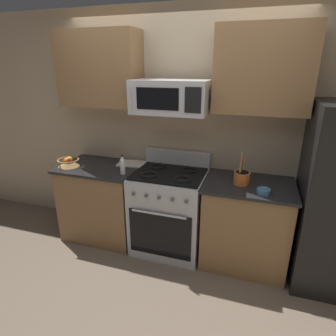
{
  "coord_description": "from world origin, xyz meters",
  "views": [
    {
      "loc": [
        0.84,
        -1.98,
        2.01
      ],
      "look_at": [
        0.02,
        0.54,
        1.03
      ],
      "focal_mm": 30.02,
      "sensor_mm": 36.0,
      "label": 1
    }
  ],
  "objects_px": {
    "microwave": "(171,97)",
    "bottle_vinegar": "(123,165)",
    "fruit_basket": "(68,162)",
    "apple_loose": "(67,162)",
    "prep_bowl": "(263,191)",
    "utensil_crock": "(242,177)",
    "range_oven": "(170,210)",
    "cutting_board": "(132,163)"
  },
  "relations": [
    {
      "from": "microwave",
      "to": "bottle_vinegar",
      "type": "bearing_deg",
      "value": -160.44
    },
    {
      "from": "microwave",
      "to": "fruit_basket",
      "type": "xyz_separation_m",
      "value": [
        -1.18,
        -0.14,
        -0.75
      ]
    },
    {
      "from": "apple_loose",
      "to": "prep_bowl",
      "type": "xyz_separation_m",
      "value": [
        2.18,
        -0.11,
        -0.01
      ]
    },
    {
      "from": "prep_bowl",
      "to": "utensil_crock",
      "type": "bearing_deg",
      "value": 140.97
    },
    {
      "from": "microwave",
      "to": "fruit_basket",
      "type": "relative_size",
      "value": 3.07
    },
    {
      "from": "bottle_vinegar",
      "to": "prep_bowl",
      "type": "height_order",
      "value": "bottle_vinegar"
    },
    {
      "from": "fruit_basket",
      "to": "prep_bowl",
      "type": "bearing_deg",
      "value": -2.12
    },
    {
      "from": "microwave",
      "to": "apple_loose",
      "type": "height_order",
      "value": "microwave"
    },
    {
      "from": "microwave",
      "to": "bottle_vinegar",
      "type": "distance_m",
      "value": 0.87
    },
    {
      "from": "range_oven",
      "to": "utensil_crock",
      "type": "distance_m",
      "value": 0.9
    },
    {
      "from": "fruit_basket",
      "to": "bottle_vinegar",
      "type": "relative_size",
      "value": 1.15
    },
    {
      "from": "cutting_board",
      "to": "bottle_vinegar",
      "type": "distance_m",
      "value": 0.33
    },
    {
      "from": "apple_loose",
      "to": "cutting_board",
      "type": "relative_size",
      "value": 0.24
    },
    {
      "from": "range_oven",
      "to": "microwave",
      "type": "relative_size",
      "value": 1.46
    },
    {
      "from": "range_oven",
      "to": "prep_bowl",
      "type": "relative_size",
      "value": 8.88
    },
    {
      "from": "range_oven",
      "to": "cutting_board",
      "type": "distance_m",
      "value": 0.7
    },
    {
      "from": "apple_loose",
      "to": "utensil_crock",
      "type": "bearing_deg",
      "value": 1.71
    },
    {
      "from": "utensil_crock",
      "to": "apple_loose",
      "type": "relative_size",
      "value": 4.01
    },
    {
      "from": "utensil_crock",
      "to": "fruit_basket",
      "type": "distance_m",
      "value": 1.93
    },
    {
      "from": "cutting_board",
      "to": "microwave",
      "type": "bearing_deg",
      "value": -15.7
    },
    {
      "from": "range_oven",
      "to": "apple_loose",
      "type": "relative_size",
      "value": 13.81
    },
    {
      "from": "fruit_basket",
      "to": "cutting_board",
      "type": "bearing_deg",
      "value": 23.3
    },
    {
      "from": "microwave",
      "to": "bottle_vinegar",
      "type": "xyz_separation_m",
      "value": [
        -0.48,
        -0.17,
        -0.71
      ]
    },
    {
      "from": "utensil_crock",
      "to": "prep_bowl",
      "type": "height_order",
      "value": "utensil_crock"
    },
    {
      "from": "range_oven",
      "to": "apple_loose",
      "type": "xyz_separation_m",
      "value": [
        -1.23,
        -0.08,
        0.48
      ]
    },
    {
      "from": "fruit_basket",
      "to": "utensil_crock",
      "type": "bearing_deg",
      "value": 2.65
    },
    {
      "from": "cutting_board",
      "to": "fruit_basket",
      "type": "bearing_deg",
      "value": -156.7
    },
    {
      "from": "fruit_basket",
      "to": "range_oven",
      "type": "bearing_deg",
      "value": 5.56
    },
    {
      "from": "microwave",
      "to": "bottle_vinegar",
      "type": "relative_size",
      "value": 3.54
    },
    {
      "from": "microwave",
      "to": "apple_loose",
      "type": "relative_size",
      "value": 9.49
    },
    {
      "from": "prep_bowl",
      "to": "cutting_board",
      "type": "bearing_deg",
      "value": 165.95
    },
    {
      "from": "cutting_board",
      "to": "bottle_vinegar",
      "type": "bearing_deg",
      "value": -83.89
    },
    {
      "from": "microwave",
      "to": "apple_loose",
      "type": "bearing_deg",
      "value": -174.71
    },
    {
      "from": "bottle_vinegar",
      "to": "microwave",
      "type": "bearing_deg",
      "value": 19.56
    },
    {
      "from": "utensil_crock",
      "to": "microwave",
      "type": "bearing_deg",
      "value": 175.82
    },
    {
      "from": "range_oven",
      "to": "prep_bowl",
      "type": "distance_m",
      "value": 1.08
    },
    {
      "from": "microwave",
      "to": "bottle_vinegar",
      "type": "height_order",
      "value": "microwave"
    },
    {
      "from": "apple_loose",
      "to": "cutting_board",
      "type": "distance_m",
      "value": 0.76
    },
    {
      "from": "fruit_basket",
      "to": "prep_bowl",
      "type": "xyz_separation_m",
      "value": [
        2.14,
        -0.08,
        -0.02
      ]
    },
    {
      "from": "prep_bowl",
      "to": "microwave",
      "type": "bearing_deg",
      "value": 166.84
    },
    {
      "from": "cutting_board",
      "to": "prep_bowl",
      "type": "xyz_separation_m",
      "value": [
        1.47,
        -0.37,
        0.02
      ]
    },
    {
      "from": "prep_bowl",
      "to": "range_oven",
      "type": "bearing_deg",
      "value": 168.49
    }
  ]
}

